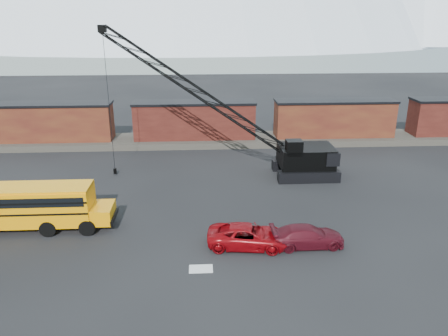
# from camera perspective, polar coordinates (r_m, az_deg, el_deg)

# --- Properties ---
(ground) EXTENTS (160.00, 160.00, 0.00)m
(ground) POSITION_cam_1_polar(r_m,az_deg,el_deg) (29.94, -4.05, -8.89)
(ground) COLOR black
(ground) RESTS_ON ground
(gravel_berm) EXTENTS (120.00, 5.00, 0.70)m
(gravel_berm) POSITION_cam_1_polar(r_m,az_deg,el_deg) (50.26, -3.80, 3.61)
(gravel_berm) COLOR #47423A
(gravel_berm) RESTS_ON ground
(boxcar_west_near) EXTENTS (13.70, 3.10, 4.17)m
(boxcar_west_near) POSITION_cam_1_polar(r_m,az_deg,el_deg) (52.34, -21.75, 5.62)
(boxcar_west_near) COLOR #421412
(boxcar_west_near) RESTS_ON gravel_berm
(boxcar_mid) EXTENTS (13.70, 3.10, 4.17)m
(boxcar_mid) POSITION_cam_1_polar(r_m,az_deg,el_deg) (49.64, -3.87, 6.28)
(boxcar_mid) COLOR #501C16
(boxcar_mid) RESTS_ON gravel_berm
(boxcar_east_near) EXTENTS (13.70, 3.10, 4.17)m
(boxcar_east_near) POSITION_cam_1_polar(r_m,az_deg,el_deg) (51.96, 14.18, 6.34)
(boxcar_east_near) COLOR #421412
(boxcar_east_near) RESTS_ON gravel_berm
(snow_patch) EXTENTS (1.40, 0.90, 0.02)m
(snow_patch) POSITION_cam_1_polar(r_m,az_deg,el_deg) (26.49, -3.03, -13.01)
(snow_patch) COLOR silver
(snow_patch) RESTS_ON ground
(school_bus) EXTENTS (11.65, 2.65, 3.19)m
(school_bus) POSITION_cam_1_polar(r_m,az_deg,el_deg) (33.04, -24.74, -4.47)
(school_bus) COLOR orange
(school_bus) RESTS_ON ground
(red_pickup) EXTENTS (5.50, 3.04, 1.46)m
(red_pickup) POSITION_cam_1_polar(r_m,az_deg,el_deg) (28.42, 3.19, -8.87)
(red_pickup) COLOR maroon
(red_pickup) RESTS_ON ground
(maroon_suv) EXTENTS (4.85, 2.12, 1.39)m
(maroon_suv) POSITION_cam_1_polar(r_m,az_deg,el_deg) (28.95, 10.82, -8.73)
(maroon_suv) COLOR #4A0D17
(maroon_suv) RESTS_ON ground
(crawler_crane) EXTENTS (20.80, 4.20, 13.48)m
(crawler_crane) POSITION_cam_1_polar(r_m,az_deg,el_deg) (38.67, -1.80, 8.90)
(crawler_crane) COLOR black
(crawler_crane) RESTS_ON ground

